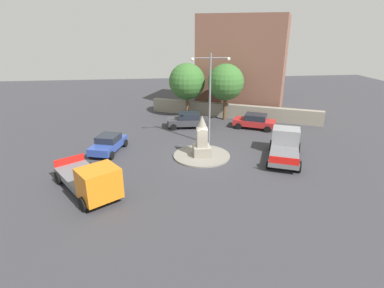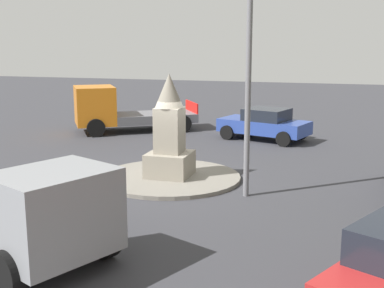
{
  "view_description": "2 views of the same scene",
  "coord_description": "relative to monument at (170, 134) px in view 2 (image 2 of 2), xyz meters",
  "views": [
    {
      "loc": [
        -3.4,
        -21.97,
        9.58
      ],
      "look_at": [
        -0.88,
        -0.95,
        1.44
      ],
      "focal_mm": 28.47,
      "sensor_mm": 36.0,
      "label": 1
    },
    {
      "loc": [
        14.64,
        5.16,
        4.3
      ],
      "look_at": [
        -0.47,
        0.59,
        1.09
      ],
      "focal_mm": 47.18,
      "sensor_mm": 36.0,
      "label": 2
    }
  ],
  "objects": [
    {
      "name": "truck_grey_waiting",
      "position": [
        6.52,
        -0.71,
        -0.49
      ],
      "size": [
        4.04,
        5.61,
        2.0
      ],
      "color": "gray",
      "rests_on": "ground"
    },
    {
      "name": "truck_orange_passing",
      "position": [
        -7.41,
        -5.26,
        -0.41
      ],
      "size": [
        4.93,
        5.95,
        2.22
      ],
      "color": "orange",
      "rests_on": "ground"
    },
    {
      "name": "traffic_island",
      "position": [
        0.0,
        0.0,
        -1.39
      ],
      "size": [
        4.49,
        4.49,
        0.12
      ],
      "primitive_type": "cylinder",
      "color": "gray",
      "rests_on": "ground"
    },
    {
      "name": "streetlamp",
      "position": [
        1.04,
        2.65,
        3.21
      ],
      "size": [
        3.2,
        0.28,
        7.7
      ],
      "color": "slate",
      "rests_on": "ground"
    },
    {
      "name": "car_blue_parked_right",
      "position": [
        -7.43,
        1.85,
        -0.72
      ],
      "size": [
        2.9,
        4.24,
        1.41
      ],
      "color": "#2D479E",
      "rests_on": "ground"
    },
    {
      "name": "monument",
      "position": [
        0.0,
        0.0,
        0.0
      ],
      "size": [
        1.33,
        1.33,
        3.23
      ],
      "color": "gray",
      "rests_on": "traffic_island"
    },
    {
      "name": "ground_plane",
      "position": [
        0.0,
        0.0,
        -1.45
      ],
      "size": [
        80.0,
        80.0,
        0.0
      ],
      "primitive_type": "plane",
      "color": "#38383D"
    }
  ]
}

